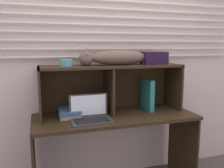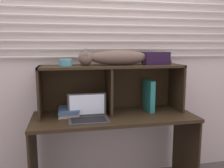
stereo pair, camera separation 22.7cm
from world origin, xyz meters
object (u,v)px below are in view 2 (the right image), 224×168
object	(u,v)px
binder_upright	(149,95)
small_basket	(66,63)
storage_box	(156,58)
laptop	(88,114)
book_stack	(69,111)
cat	(116,58)

from	to	relation	value
binder_upright	small_basket	bearing A→B (deg)	180.00
small_basket	storage_box	size ratio (longest dim) A/B	0.48
laptop	storage_box	distance (m)	0.86
binder_upright	book_stack	world-z (taller)	binder_upright
small_basket	cat	bearing A→B (deg)	0.00
laptop	cat	bearing A→B (deg)	30.43
cat	laptop	distance (m)	0.60
cat	binder_upright	distance (m)	0.50
cat	storage_box	distance (m)	0.40
book_stack	storage_box	bearing A→B (deg)	0.26
cat	book_stack	world-z (taller)	cat
storage_box	small_basket	bearing A→B (deg)	180.00
cat	small_basket	world-z (taller)	cat
laptop	small_basket	distance (m)	0.51
binder_upright	cat	bearing A→B (deg)	180.00
binder_upright	storage_box	distance (m)	0.38
binder_upright	small_basket	distance (m)	0.88
cat	book_stack	distance (m)	0.68
book_stack	storage_box	distance (m)	0.99
laptop	storage_box	size ratio (longest dim) A/B	1.45
binder_upright	book_stack	xyz separation A→B (m)	(-0.79, -0.00, -0.12)
storage_box	laptop	bearing A→B (deg)	-165.97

